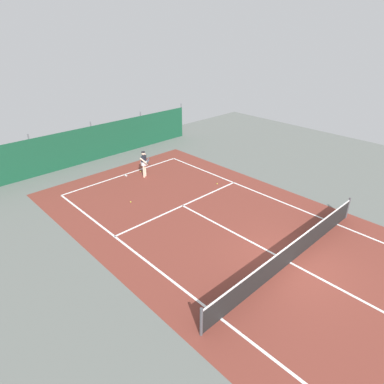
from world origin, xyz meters
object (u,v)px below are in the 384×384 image
Objects in this scene: tennis_ball_near_player at (141,171)px; tennis_net at (292,252)px; tennis_ball_by_sideline at (217,184)px; tennis_ball_midcourt at (131,202)px; tennis_player at (144,162)px.

tennis_net is at bearing -95.06° from tennis_ball_near_player.
tennis_net reaches higher than tennis_ball_near_player.
tennis_ball_by_sideline is at bearing 64.89° from tennis_net.
tennis_net reaches higher than tennis_ball_midcourt.
tennis_ball_near_player and tennis_ball_midcourt have the same top height.
tennis_player reaches higher than tennis_ball_by_sideline.
tennis_net is 11.62m from tennis_ball_near_player.
tennis_player is 4.65m from tennis_ball_by_sideline.
tennis_ball_near_player is at bearing 115.73° from tennis_ball_by_sideline.
tennis_player is at bearing 40.74° from tennis_ball_midcourt.
tennis_player is 24.85× the size of tennis_ball_midcourt.
tennis_net is 153.33× the size of tennis_ball_midcourt.
tennis_ball_midcourt is at bearing -133.05° from tennis_ball_near_player.
tennis_net is at bearing -78.34° from tennis_ball_midcourt.
tennis_ball_near_player is 4.09m from tennis_ball_midcourt.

